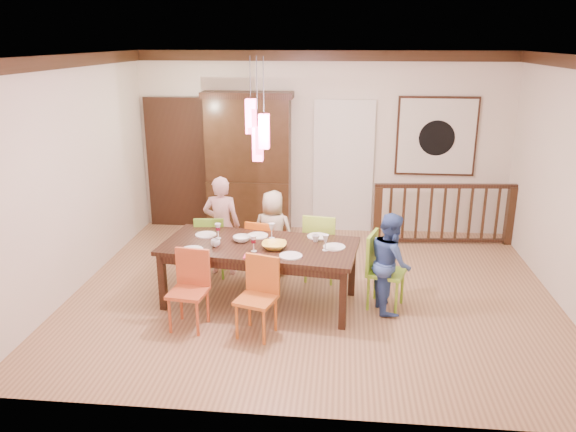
# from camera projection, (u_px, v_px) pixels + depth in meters

# --- Properties ---
(floor) EXTENTS (6.00, 6.00, 0.00)m
(floor) POSITION_uv_depth(u_px,v_px,m) (312.00, 291.00, 7.16)
(floor) COLOR #906446
(floor) RESTS_ON ground
(ceiling) EXTENTS (6.00, 6.00, 0.00)m
(ceiling) POSITION_uv_depth(u_px,v_px,m) (316.00, 55.00, 6.28)
(ceiling) COLOR white
(ceiling) RESTS_ON wall_back
(wall_back) EXTENTS (6.00, 0.00, 6.00)m
(wall_back) POSITION_uv_depth(u_px,v_px,m) (322.00, 143.00, 9.09)
(wall_back) COLOR beige
(wall_back) RESTS_ON floor
(wall_left) EXTENTS (0.00, 5.00, 5.00)m
(wall_left) POSITION_uv_depth(u_px,v_px,m) (74.00, 175.00, 7.00)
(wall_left) COLOR beige
(wall_left) RESTS_ON floor
(wall_right) EXTENTS (0.00, 5.00, 5.00)m
(wall_right) POSITION_uv_depth(u_px,v_px,m) (575.00, 187.00, 6.43)
(wall_right) COLOR beige
(wall_right) RESTS_ON floor
(crown_molding) EXTENTS (6.00, 5.00, 0.16)m
(crown_molding) POSITION_uv_depth(u_px,v_px,m) (315.00, 62.00, 6.30)
(crown_molding) COLOR black
(crown_molding) RESTS_ON wall_back
(panel_door) EXTENTS (1.04, 0.07, 2.24)m
(panel_door) POSITION_uv_depth(u_px,v_px,m) (178.00, 165.00, 9.39)
(panel_door) COLOR black
(panel_door) RESTS_ON wall_back
(white_doorway) EXTENTS (0.97, 0.05, 2.22)m
(white_doorway) POSITION_uv_depth(u_px,v_px,m) (343.00, 169.00, 9.14)
(white_doorway) COLOR silver
(white_doorway) RESTS_ON wall_back
(painting) EXTENTS (1.25, 0.06, 1.25)m
(painting) POSITION_uv_depth(u_px,v_px,m) (437.00, 137.00, 8.84)
(painting) COLOR black
(painting) RESTS_ON wall_back
(pendant_cluster) EXTENTS (0.27, 0.21, 1.14)m
(pendant_cluster) POSITION_uv_depth(u_px,v_px,m) (258.00, 130.00, 6.24)
(pendant_cluster) COLOR #FF4C83
(pendant_cluster) RESTS_ON ceiling
(dining_table) EXTENTS (2.40, 1.31, 0.75)m
(dining_table) POSITION_uv_depth(u_px,v_px,m) (260.00, 250.00, 6.67)
(dining_table) COLOR black
(dining_table) RESTS_ON floor
(chair_far_left) EXTENTS (0.43, 0.43, 0.86)m
(chair_far_left) POSITION_uv_depth(u_px,v_px,m) (211.00, 241.00, 7.51)
(chair_far_left) COLOR #6DAB2A
(chair_far_left) RESTS_ON floor
(chair_far_mid) EXTENTS (0.45, 0.45, 0.84)m
(chair_far_mid) POSITION_uv_depth(u_px,v_px,m) (264.00, 245.00, 7.38)
(chair_far_mid) COLOR #DD5E11
(chair_far_mid) RESTS_ON floor
(chair_far_right) EXTENTS (0.48, 0.48, 0.93)m
(chair_far_right) POSITION_uv_depth(u_px,v_px,m) (321.00, 241.00, 7.37)
(chair_far_right) COLOR #A2D33C
(chair_far_right) RESTS_ON floor
(chair_near_left) EXTENTS (0.44, 0.44, 0.87)m
(chair_near_left) POSITION_uv_depth(u_px,v_px,m) (188.00, 286.00, 6.12)
(chair_near_left) COLOR #C4522A
(chair_near_left) RESTS_ON floor
(chair_near_mid) EXTENTS (0.48, 0.48, 0.86)m
(chair_near_mid) POSITION_uv_depth(u_px,v_px,m) (256.00, 293.00, 5.96)
(chair_near_mid) COLOR orange
(chair_near_mid) RESTS_ON floor
(chair_end_right) EXTENTS (0.51, 0.51, 0.91)m
(chair_end_right) POSITION_uv_depth(u_px,v_px,m) (387.00, 266.00, 6.59)
(chair_end_right) COLOR #89C22C
(chair_end_right) RESTS_ON floor
(china_hutch) EXTENTS (1.44, 0.46, 2.28)m
(china_hutch) POSITION_uv_depth(u_px,v_px,m) (249.00, 163.00, 9.10)
(china_hutch) COLOR black
(china_hutch) RESTS_ON floor
(balustrade) EXTENTS (2.18, 0.27, 0.96)m
(balustrade) POSITION_uv_depth(u_px,v_px,m) (444.00, 213.00, 8.67)
(balustrade) COLOR black
(balustrade) RESTS_ON floor
(person_far_left) EXTENTS (0.50, 0.33, 1.36)m
(person_far_left) POSITION_uv_depth(u_px,v_px,m) (222.00, 226.00, 7.53)
(person_far_left) COLOR beige
(person_far_left) RESTS_ON floor
(person_far_mid) EXTENTS (0.61, 0.45, 1.16)m
(person_far_mid) POSITION_uv_depth(u_px,v_px,m) (273.00, 233.00, 7.54)
(person_far_mid) COLOR #BEB190
(person_far_mid) RESTS_ON floor
(person_end_right) EXTENTS (0.55, 0.65, 1.19)m
(person_end_right) POSITION_uv_depth(u_px,v_px,m) (390.00, 262.00, 6.52)
(person_end_right) COLOR #3A5AA4
(person_end_right) RESTS_ON floor
(serving_bowl) EXTENTS (0.30, 0.30, 0.07)m
(serving_bowl) POSITION_uv_depth(u_px,v_px,m) (274.00, 246.00, 6.50)
(serving_bowl) COLOR yellow
(serving_bowl) RESTS_ON dining_table
(small_bowl) EXTENTS (0.25, 0.25, 0.07)m
(small_bowl) POSITION_uv_depth(u_px,v_px,m) (242.00, 239.00, 6.73)
(small_bowl) COLOR white
(small_bowl) RESTS_ON dining_table
(cup_left) EXTENTS (0.13, 0.13, 0.09)m
(cup_left) POSITION_uv_depth(u_px,v_px,m) (216.00, 243.00, 6.56)
(cup_left) COLOR silver
(cup_left) RESTS_ON dining_table
(cup_right) EXTENTS (0.11, 0.11, 0.08)m
(cup_right) POSITION_uv_depth(u_px,v_px,m) (316.00, 238.00, 6.72)
(cup_right) COLOR silver
(cup_right) RESTS_ON dining_table
(plate_far_left) EXTENTS (0.26, 0.26, 0.01)m
(plate_far_left) POSITION_uv_depth(u_px,v_px,m) (206.00, 235.00, 6.94)
(plate_far_left) COLOR white
(plate_far_left) RESTS_ON dining_table
(plate_far_mid) EXTENTS (0.26, 0.26, 0.01)m
(plate_far_mid) POSITION_uv_depth(u_px,v_px,m) (258.00, 236.00, 6.91)
(plate_far_mid) COLOR white
(plate_far_mid) RESTS_ON dining_table
(plate_far_right) EXTENTS (0.26, 0.26, 0.01)m
(plate_far_right) POSITION_uv_depth(u_px,v_px,m) (318.00, 236.00, 6.89)
(plate_far_right) COLOR white
(plate_far_right) RESTS_ON dining_table
(plate_near_left) EXTENTS (0.26, 0.26, 0.01)m
(plate_near_left) POSITION_uv_depth(u_px,v_px,m) (192.00, 250.00, 6.45)
(plate_near_left) COLOR white
(plate_near_left) RESTS_ON dining_table
(plate_near_mid) EXTENTS (0.26, 0.26, 0.01)m
(plate_near_mid) POSITION_uv_depth(u_px,v_px,m) (291.00, 256.00, 6.27)
(plate_near_mid) COLOR white
(plate_near_mid) RESTS_ON dining_table
(plate_end_right) EXTENTS (0.26, 0.26, 0.01)m
(plate_end_right) POSITION_uv_depth(u_px,v_px,m) (334.00, 247.00, 6.54)
(plate_end_right) COLOR white
(plate_end_right) RESTS_ON dining_table
(wine_glass_a) EXTENTS (0.08, 0.08, 0.19)m
(wine_glass_a) POSITION_uv_depth(u_px,v_px,m) (218.00, 231.00, 6.81)
(wine_glass_a) COLOR #590C19
(wine_glass_a) RESTS_ON dining_table
(wine_glass_b) EXTENTS (0.08, 0.08, 0.19)m
(wine_glass_b) POSITION_uv_depth(u_px,v_px,m) (272.00, 231.00, 6.81)
(wine_glass_b) COLOR silver
(wine_glass_b) RESTS_ON dining_table
(wine_glass_c) EXTENTS (0.08, 0.08, 0.19)m
(wine_glass_c) POSITION_uv_depth(u_px,v_px,m) (254.00, 244.00, 6.40)
(wine_glass_c) COLOR #590C19
(wine_glass_c) RESTS_ON dining_table
(wine_glass_d) EXTENTS (0.08, 0.08, 0.19)m
(wine_glass_d) POSITION_uv_depth(u_px,v_px,m) (325.00, 243.00, 6.43)
(wine_glass_d) COLOR silver
(wine_glass_d) RESTS_ON dining_table
(napkin) EXTENTS (0.18, 0.14, 0.01)m
(napkin) POSITION_uv_depth(u_px,v_px,m) (252.00, 256.00, 6.26)
(napkin) COLOR #D83359
(napkin) RESTS_ON dining_table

